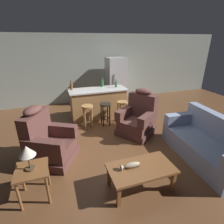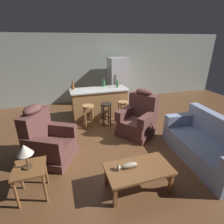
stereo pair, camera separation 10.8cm
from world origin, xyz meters
name	(u,v)px [view 1 (the left image)]	position (x,y,z in m)	size (l,w,h in m)	color
ground_plane	(112,137)	(0.00, 0.00, 0.00)	(12.00, 12.00, 0.00)	brown
back_wall	(86,69)	(0.00, 3.12, 1.30)	(12.00, 0.05, 2.60)	#939E93
coffee_table	(141,170)	(-0.08, -1.77, 0.36)	(1.10, 0.60, 0.42)	brown
fish_figurine	(130,165)	(-0.26, -1.71, 0.46)	(0.34, 0.10, 0.10)	#4C3823
couch	(207,144)	(1.62, -1.49, 0.34)	(0.97, 1.95, 0.94)	#8493B2
recliner_near_lamp	(48,142)	(-1.55, -0.47, 0.42)	(1.14, 1.14, 1.20)	brown
recliner_near_island	(138,119)	(0.74, -0.01, 0.42)	(1.17, 1.17, 1.20)	brown
end_table	(32,174)	(-1.77, -1.41, 0.46)	(0.48, 0.48, 0.56)	brown
table_lamp	(27,152)	(-1.78, -1.41, 0.87)	(0.24, 0.24, 0.41)	#4C3823
kitchen_island	(98,103)	(0.00, 1.35, 0.48)	(1.80, 0.70, 0.95)	#9E7042
bar_stool_left	(88,113)	(-0.48, 0.72, 0.47)	(0.32, 0.32, 0.68)	#A87A47
bar_stool_middle	(105,110)	(0.05, 0.72, 0.47)	(0.32, 0.32, 0.68)	black
bar_stool_right	(122,108)	(0.58, 0.72, 0.47)	(0.32, 0.32, 0.68)	#A87A47
refrigerator	(116,81)	(1.04, 2.55, 0.88)	(0.70, 0.69, 1.76)	#B7B7BC
bottle_tall_green	(102,83)	(0.23, 1.61, 1.06)	(0.08, 0.08, 0.28)	#2D6B38
bottle_short_amber	(116,84)	(0.62, 1.39, 1.05)	(0.07, 0.07, 0.26)	#2D6B38
bottle_wine_dark	(71,86)	(-0.78, 1.55, 1.06)	(0.08, 0.08, 0.29)	brown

